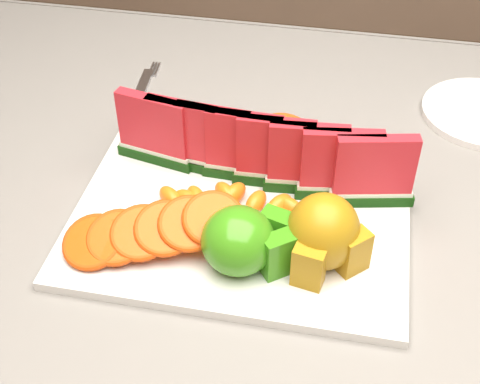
# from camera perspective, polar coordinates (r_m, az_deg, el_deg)

# --- Properties ---
(table) EXTENTS (1.40, 0.90, 0.75)m
(table) POSITION_cam_1_polar(r_m,az_deg,el_deg) (0.88, 5.47, -8.23)
(table) COLOR #51291C
(table) RESTS_ON ground
(tablecloth) EXTENTS (1.53, 1.03, 0.20)m
(tablecloth) POSITION_cam_1_polar(r_m,az_deg,el_deg) (0.83, 5.74, -5.43)
(tablecloth) COLOR gray
(tablecloth) RESTS_ON table
(platter) EXTENTS (0.40, 0.30, 0.01)m
(platter) POSITION_cam_1_polar(r_m,az_deg,el_deg) (0.81, 0.05, -2.27)
(platter) COLOR silver
(platter) RESTS_ON tablecloth
(apple_cluster) EXTENTS (0.11, 0.10, 0.08)m
(apple_cluster) POSITION_cam_1_polar(r_m,az_deg,el_deg) (0.73, 0.42, -4.22)
(apple_cluster) COLOR #378C0B
(apple_cluster) RESTS_ON platter
(pear_cluster) EXTENTS (0.10, 0.10, 0.09)m
(pear_cluster) POSITION_cam_1_polar(r_m,az_deg,el_deg) (0.73, 7.19, -3.67)
(pear_cluster) COLOR #AC7220
(pear_cluster) RESTS_ON platter
(fork) EXTENTS (0.03, 0.20, 0.00)m
(fork) POSITION_cam_1_polar(r_m,az_deg,el_deg) (1.04, -8.61, 8.09)
(fork) COLOR silver
(fork) RESTS_ON tablecloth
(watermelon_row) EXTENTS (0.39, 0.07, 0.10)m
(watermelon_row) POSITION_cam_1_polar(r_m,az_deg,el_deg) (0.82, 1.68, 3.48)
(watermelon_row) COLOR #0F3813
(watermelon_row) RESTS_ON platter
(orange_fan_front) EXTENTS (0.22, 0.13, 0.05)m
(orange_fan_front) POSITION_cam_1_polar(r_m,az_deg,el_deg) (0.75, -7.42, -3.25)
(orange_fan_front) COLOR orange
(orange_fan_front) RESTS_ON platter
(orange_fan_back) EXTENTS (0.24, 0.11, 0.04)m
(orange_fan_back) POSITION_cam_1_polar(r_m,az_deg,el_deg) (0.90, -0.97, 4.83)
(orange_fan_back) COLOR orange
(orange_fan_back) RESTS_ON platter
(tangerine_segments) EXTENTS (0.19, 0.06, 0.02)m
(tangerine_segments) POSITION_cam_1_polar(r_m,az_deg,el_deg) (0.81, -0.89, -0.67)
(tangerine_segments) COLOR orange
(tangerine_segments) RESTS_ON platter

